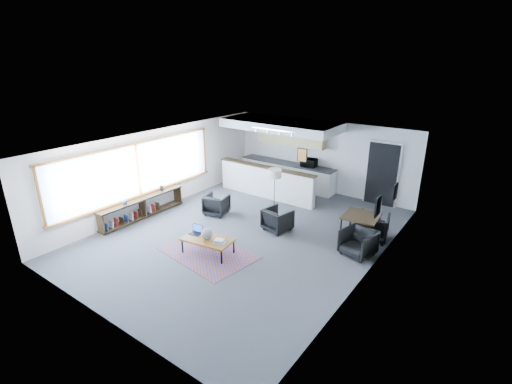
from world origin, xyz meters
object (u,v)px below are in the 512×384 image
Objects in this scene: dining_chair_near at (358,243)px; dining_chair_far at (373,227)px; armchair_left at (217,204)px; microwave at (309,162)px; floor_lamp at (275,175)px; ceramic_pot at (207,234)px; coffee_table at (208,240)px; dining_table at (361,218)px; laptop at (196,231)px; book_stack at (220,241)px; armchair_right at (278,219)px.

dining_chair_far reaches higher than dining_chair_near.
microwave is (1.32, 3.61, 0.77)m from armchair_left.
floor_lamp is at bearing -92.67° from microwave.
ceramic_pot is 3.81m from dining_chair_near.
dining_chair_near is 4.85m from microwave.
coffee_table is at bearing -93.28° from microwave.
ceramic_pot reaches higher than dining_chair_far.
dining_table is at bearing 121.48° from dining_chair_near.
floor_lamp reaches higher than microwave.
floor_lamp is (-0.07, 3.19, 0.88)m from coffee_table.
laptop is 0.60× the size of microwave.
coffee_table is 1.43× the size of dining_table.
ceramic_pot is 0.85× the size of book_stack.
armchair_right is 2.64m from dining_chair_far.
ceramic_pot reaches higher than book_stack.
dining_chair_near is 1.17× the size of microwave.
microwave reaches higher than laptop.
coffee_table is 0.94× the size of floor_lamp.
microwave is (-0.56, 5.60, 0.66)m from book_stack.
armchair_right is (0.33, 2.14, -0.09)m from book_stack.
coffee_table is 4.87× the size of ceramic_pot.
coffee_table is at bearing -176.32° from book_stack.
dining_chair_near is at bearing -168.64° from armchair_right.
ceramic_pot is 0.43× the size of dining_chair_near.
coffee_table is at bearing 83.24° from armchair_right.
coffee_table is at bearing -131.89° from dining_chair_near.
ceramic_pot is 0.51× the size of microwave.
laptop is at bearing -97.97° from microwave.
dining_table is 0.54m from dining_chair_far.
microwave reaches higher than coffee_table.
dining_chair_far is (3.12, 3.24, -0.04)m from coffee_table.
laptop is at bearing 72.31° from armchair_right.
microwave is at bearing -124.14° from armchair_left.
floor_lamp is 2.13× the size of dining_chair_far.
dining_table reaches higher than coffee_table.
armchair_right is at bearing 12.03° from dining_chair_far.
laptop is 0.46× the size of armchair_right.
dining_chair_far is 1.24× the size of microwave.
armchair_right reaches higher than ceramic_pot.
coffee_table is at bearing 112.38° from armchair_left.
armchair_right is 1.57m from floor_lamp.
armchair_right reaches higher than laptop.
armchair_left reaches higher than book_stack.
armchair_left is at bearing 110.29° from laptop.
book_stack is at bearing 92.71° from armchair_right.
floor_lamp is at bearing 98.20° from book_stack.
armchair_right reaches higher than book_stack.
coffee_table is 0.39m from book_stack.
armchair_right is at bearing 72.02° from ceramic_pot.
ceramic_pot is at bearing -134.60° from dining_table.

